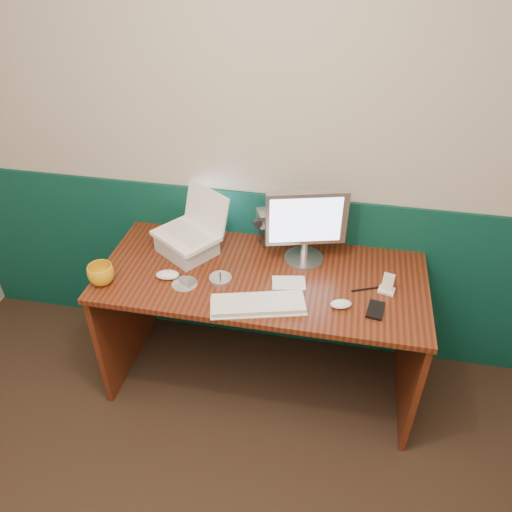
% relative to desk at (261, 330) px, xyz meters
% --- Properties ---
extents(back_wall, '(3.50, 0.04, 2.50)m').
position_rel_desk_xyz_m(back_wall, '(-0.13, 0.37, 0.88)').
color(back_wall, '#B9AD9C').
rests_on(back_wall, ground).
extents(wainscot, '(3.48, 0.02, 1.00)m').
position_rel_desk_xyz_m(wainscot, '(-0.13, 0.36, 0.12)').
color(wainscot, '#083730').
rests_on(wainscot, ground).
extents(desk, '(1.60, 0.70, 0.75)m').
position_rel_desk_xyz_m(desk, '(0.00, 0.00, 0.00)').
color(desk, '#3C170A').
rests_on(desk, ground).
extents(laptop_riser, '(0.35, 0.34, 0.09)m').
position_rel_desk_xyz_m(laptop_riser, '(-0.42, 0.11, 0.42)').
color(laptop_riser, '#B8BBC3').
rests_on(laptop_riser, desk).
extents(laptop, '(0.38, 0.37, 0.25)m').
position_rel_desk_xyz_m(laptop, '(-0.42, 0.11, 0.59)').
color(laptop, white).
rests_on(laptop, laptop_riser).
extents(monitor, '(0.41, 0.21, 0.39)m').
position_rel_desk_xyz_m(monitor, '(0.19, 0.16, 0.57)').
color(monitor, '#B6B6BB').
rests_on(monitor, desk).
extents(keyboard, '(0.44, 0.25, 0.02)m').
position_rel_desk_xyz_m(keyboard, '(0.03, -0.24, 0.39)').
color(keyboard, white).
rests_on(keyboard, desk).
extents(mouse_right, '(0.11, 0.08, 0.03)m').
position_rel_desk_xyz_m(mouse_right, '(0.39, -0.16, 0.39)').
color(mouse_right, white).
rests_on(mouse_right, desk).
extents(mouse_left, '(0.12, 0.09, 0.04)m').
position_rel_desk_xyz_m(mouse_left, '(-0.45, -0.11, 0.39)').
color(mouse_left, white).
rests_on(mouse_left, desk).
extents(mug, '(0.14, 0.14, 0.10)m').
position_rel_desk_xyz_m(mug, '(-0.74, -0.21, 0.42)').
color(mug, gold).
rests_on(mug, desk).
extents(camcorder, '(0.15, 0.17, 0.22)m').
position_rel_desk_xyz_m(camcorder, '(-0.03, 0.26, 0.49)').
color(camcorder, '#B8B7BC').
rests_on(camcorder, desk).
extents(cd_spindle, '(0.11, 0.11, 0.02)m').
position_rel_desk_xyz_m(cd_spindle, '(-0.19, -0.09, 0.39)').
color(cd_spindle, silver).
rests_on(cd_spindle, desk).
extents(cd_loose_a, '(0.12, 0.12, 0.00)m').
position_rel_desk_xyz_m(cd_loose_a, '(-0.35, -0.14, 0.38)').
color(cd_loose_a, silver).
rests_on(cd_loose_a, desk).
extents(pen, '(0.14, 0.07, 0.01)m').
position_rel_desk_xyz_m(pen, '(0.50, -0.02, 0.38)').
color(pen, black).
rests_on(pen, desk).
extents(papers, '(0.18, 0.13, 0.00)m').
position_rel_desk_xyz_m(papers, '(0.14, -0.04, 0.38)').
color(papers, silver).
rests_on(papers, desk).
extents(dock, '(0.08, 0.07, 0.01)m').
position_rel_desk_xyz_m(dock, '(0.60, -0.01, 0.38)').
color(dock, white).
rests_on(dock, desk).
extents(music_player, '(0.06, 0.04, 0.09)m').
position_rel_desk_xyz_m(music_player, '(0.60, -0.01, 0.43)').
color(music_player, white).
rests_on(music_player, dock).
extents(pda, '(0.09, 0.13, 0.01)m').
position_rel_desk_xyz_m(pda, '(0.55, -0.16, 0.38)').
color(pda, black).
rests_on(pda, desk).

